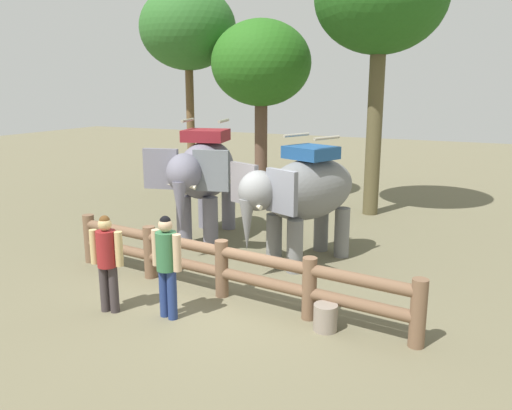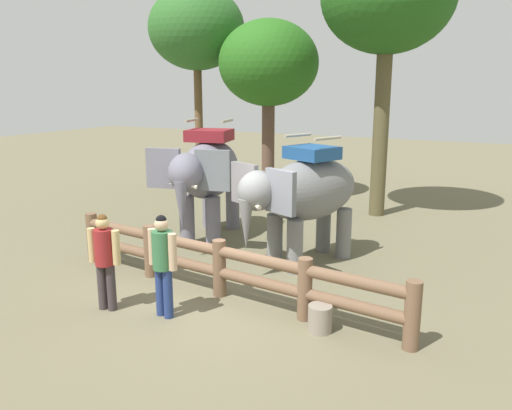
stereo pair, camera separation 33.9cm
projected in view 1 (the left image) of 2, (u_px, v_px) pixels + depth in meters
ground_plane at (219, 298)px, 9.33m from camera, size 60.00×60.00×0.00m
log_fence at (222, 264)px, 9.30m from camera, size 7.21×1.07×1.05m
elephant_near_left at (204, 173)px, 12.59m from camera, size 2.19×3.51×2.94m
elephant_center at (303, 193)px, 10.87m from camera, size 2.39×3.25×2.74m
tourist_woman_in_black at (107, 257)px, 8.58m from camera, size 0.59×0.38×1.68m
tourist_man_in_blue at (167, 260)px, 8.34m from camera, size 0.61×0.39×1.73m
tree_far_left at (188, 29)px, 17.79m from camera, size 3.32×3.32×7.06m
tree_far_right at (261, 65)px, 16.63m from camera, size 3.22×3.22×5.81m
feed_bucket at (325, 317)px, 8.07m from camera, size 0.38×0.38×0.43m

